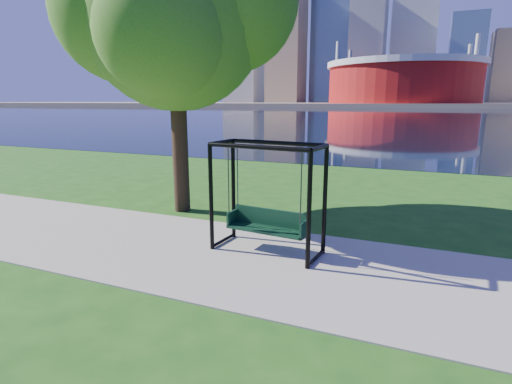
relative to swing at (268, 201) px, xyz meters
The scene contains 8 objects.
ground 1.15m from the swing, 163.72° to the right, with size 900.00×900.00×0.00m, color #1E5114.
path 1.26m from the swing, 112.16° to the right, with size 120.00×4.00×0.03m, color #9E937F.
river 101.94m from the swing, 90.13° to the left, with size 900.00×180.00×0.02m, color black.
far_bank 305.93m from the swing, 90.04° to the left, with size 900.00×228.00×2.00m, color #937F60.
stadium 235.52m from the swing, 92.49° to the left, with size 83.00×83.00×32.00m.
skyline 321.24m from the swing, 90.81° to the left, with size 392.00×66.00×96.50m.
swing is the anchor object (origin of this frame).
park_tree 5.99m from the swing, 148.31° to the left, with size 6.29×5.68×7.82m.
Camera 1 is at (3.09, -7.40, 3.13)m, focal length 28.00 mm.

